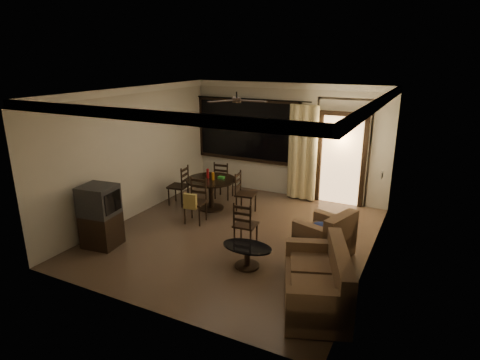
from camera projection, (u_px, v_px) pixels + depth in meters
The scene contains 12 objects.
ground at pixel (237, 235), 7.98m from camera, with size 5.50×5.50×0.00m, color #7F6651.
room_shell at pixel (298, 132), 8.68m from camera, with size 5.50×6.70×5.50m.
dining_table at pixel (211, 185), 9.19m from camera, with size 1.15×1.15×0.94m.
dining_chair_west at pixel (179, 193), 9.54m from camera, with size 0.47×0.47×0.95m.
dining_chair_east at pixel (245, 201), 9.01m from camera, with size 0.47×0.47×0.95m.
dining_chair_south at pixel (195, 209), 8.49m from camera, with size 0.47×0.52×0.95m.
dining_chair_north at pixel (224, 187), 9.98m from camera, with size 0.47×0.47×0.95m.
tv_cabinet at pixel (100, 216), 7.38m from camera, with size 0.69×0.63×1.17m.
sofa at pixel (320, 284), 5.65m from camera, with size 1.34×1.78×0.85m.
armchair at pixel (327, 238), 7.06m from camera, with size 1.04×1.04×0.83m.
coffee_table at pixel (247, 253), 6.71m from camera, with size 0.87×0.52×0.38m.
side_chair at pixel (245, 233), 7.44m from camera, with size 0.42×0.42×0.89m.
Camera 1 is at (3.33, -6.48, 3.42)m, focal length 30.00 mm.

